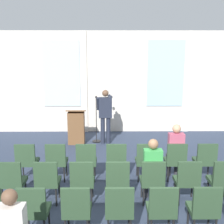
# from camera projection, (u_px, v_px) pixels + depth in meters

# --- Properties ---
(ground_plane) EXTENTS (14.72, 14.72, 0.00)m
(ground_plane) POSITION_uv_depth(u_px,v_px,m) (118.00, 218.00, 5.29)
(ground_plane) COLOR #2D384C
(rear_partition) EXTENTS (9.39, 0.14, 3.67)m
(rear_partition) POSITION_uv_depth(u_px,v_px,m) (114.00, 82.00, 10.40)
(rear_partition) COLOR silver
(rear_partition) RESTS_ON ground
(speaker) EXTENTS (0.52, 0.69, 1.77)m
(speaker) POSITION_uv_depth(u_px,v_px,m) (105.00, 113.00, 9.21)
(speaker) COLOR #232838
(speaker) RESTS_ON ground
(mic_stand) EXTENTS (0.28, 0.28, 1.55)m
(mic_stand) POSITION_uv_depth(u_px,v_px,m) (96.00, 132.00, 9.51)
(mic_stand) COLOR black
(mic_stand) RESTS_ON ground
(lectern) EXTENTS (0.60, 0.48, 1.16)m
(lectern) POSITION_uv_depth(u_px,v_px,m) (76.00, 127.00, 9.31)
(lectern) COLOR brown
(lectern) RESTS_ON ground
(chair_r0_c0) EXTENTS (0.46, 0.44, 0.94)m
(chair_r0_c0) POSITION_uv_depth(u_px,v_px,m) (27.00, 159.00, 6.65)
(chair_r0_c0) COLOR black
(chair_r0_c0) RESTS_ON ground
(chair_r0_c1) EXTENTS (0.46, 0.44, 0.94)m
(chair_r0_c1) POSITION_uv_depth(u_px,v_px,m) (57.00, 159.00, 6.66)
(chair_r0_c1) COLOR black
(chair_r0_c1) RESTS_ON ground
(chair_r0_c2) EXTENTS (0.46, 0.44, 0.94)m
(chair_r0_c2) POSITION_uv_depth(u_px,v_px,m) (86.00, 159.00, 6.67)
(chair_r0_c2) COLOR black
(chair_r0_c2) RESTS_ON ground
(chair_r0_c3) EXTENTS (0.46, 0.44, 0.94)m
(chair_r0_c3) POSITION_uv_depth(u_px,v_px,m) (116.00, 159.00, 6.67)
(chair_r0_c3) COLOR black
(chair_r0_c3) RESTS_ON ground
(chair_r0_c4) EXTENTS (0.46, 0.44, 0.94)m
(chair_r0_c4) POSITION_uv_depth(u_px,v_px,m) (146.00, 159.00, 6.68)
(chair_r0_c4) COLOR black
(chair_r0_c4) RESTS_ON ground
(chair_r0_c5) EXTENTS (0.46, 0.44, 0.94)m
(chair_r0_c5) POSITION_uv_depth(u_px,v_px,m) (176.00, 159.00, 6.69)
(chair_r0_c5) COLOR black
(chair_r0_c5) RESTS_ON ground
(audience_r0_c5) EXTENTS (0.36, 0.39, 1.36)m
(audience_r0_c5) POSITION_uv_depth(u_px,v_px,m) (175.00, 149.00, 6.72)
(audience_r0_c5) COLOR #2D2D33
(audience_r0_c5) RESTS_ON ground
(chair_r0_c6) EXTENTS (0.46, 0.44, 0.94)m
(chair_r0_c6) POSITION_uv_depth(u_px,v_px,m) (205.00, 159.00, 6.69)
(chair_r0_c6) COLOR black
(chair_r0_c6) RESTS_ON ground
(chair_r1_c0) EXTENTS (0.46, 0.44, 0.94)m
(chair_r1_c0) POSITION_uv_depth(u_px,v_px,m) (12.00, 179.00, 5.64)
(chair_r1_c0) COLOR black
(chair_r1_c0) RESTS_ON ground
(chair_r1_c1) EXTENTS (0.46, 0.44, 0.94)m
(chair_r1_c1) POSITION_uv_depth(u_px,v_px,m) (47.00, 179.00, 5.65)
(chair_r1_c1) COLOR black
(chair_r1_c1) RESTS_ON ground
(chair_r1_c2) EXTENTS (0.46, 0.44, 0.94)m
(chair_r1_c2) POSITION_uv_depth(u_px,v_px,m) (82.00, 179.00, 5.66)
(chair_r1_c2) COLOR black
(chair_r1_c2) RESTS_ON ground
(chair_r1_c3) EXTENTS (0.46, 0.44, 0.94)m
(chair_r1_c3) POSITION_uv_depth(u_px,v_px,m) (117.00, 179.00, 5.66)
(chair_r1_c3) COLOR black
(chair_r1_c3) RESTS_ON ground
(chair_r1_c4) EXTENTS (0.46, 0.44, 0.94)m
(chair_r1_c4) POSITION_uv_depth(u_px,v_px,m) (152.00, 179.00, 5.67)
(chair_r1_c4) COLOR black
(chair_r1_c4) RESTS_ON ground
(audience_r1_c4) EXTENTS (0.36, 0.39, 1.35)m
(audience_r1_c4) POSITION_uv_depth(u_px,v_px,m) (152.00, 167.00, 5.70)
(audience_r1_c4) COLOR #2D2D33
(audience_r1_c4) RESTS_ON ground
(chair_r1_c5) EXTENTS (0.46, 0.44, 0.94)m
(chair_r1_c5) POSITION_uv_depth(u_px,v_px,m) (187.00, 179.00, 5.68)
(chair_r1_c5) COLOR black
(chair_r1_c5) RESTS_ON ground
(chair_r1_c6) EXTENTS (0.46, 0.44, 0.94)m
(chair_r1_c6) POSITION_uv_depth(u_px,v_px,m) (222.00, 179.00, 5.68)
(chair_r1_c6) COLOR black
(chair_r1_c6) RESTS_ON ground
(chair_r2_c1) EXTENTS (0.46, 0.44, 0.94)m
(chair_r2_c1) POSITION_uv_depth(u_px,v_px,m) (34.00, 208.00, 4.64)
(chair_r2_c1) COLOR black
(chair_r2_c1) RESTS_ON ground
(chair_r2_c2) EXTENTS (0.46, 0.44, 0.94)m
(chair_r2_c2) POSITION_uv_depth(u_px,v_px,m) (77.00, 208.00, 4.65)
(chair_r2_c2) COLOR black
(chair_r2_c2) RESTS_ON ground
(chair_r2_c3) EXTENTS (0.46, 0.44, 0.94)m
(chair_r2_c3) POSITION_uv_depth(u_px,v_px,m) (119.00, 207.00, 4.65)
(chair_r2_c3) COLOR black
(chair_r2_c3) RESTS_ON ground
(chair_r2_c4) EXTENTS (0.46, 0.44, 0.94)m
(chair_r2_c4) POSITION_uv_depth(u_px,v_px,m) (162.00, 207.00, 4.66)
(chair_r2_c4) COLOR black
(chair_r2_c4) RESTS_ON ground
(chair_r2_c5) EXTENTS (0.46, 0.44, 0.94)m
(chair_r2_c5) POSITION_uv_depth(u_px,v_px,m) (204.00, 207.00, 4.67)
(chair_r2_c5) COLOR black
(chair_r2_c5) RESTS_ON ground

